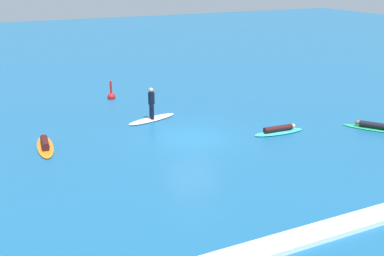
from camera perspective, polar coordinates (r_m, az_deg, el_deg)
ground_plane at (r=24.03m, az=0.00°, el=-1.13°), size 120.00×120.00×0.00m
surfer_on_orange_board at (r=23.70m, az=-16.94°, el=-1.87°), size 1.10×3.26×0.44m
surfer_on_teal_board at (r=25.03m, az=10.19°, el=-0.29°), size 2.82×0.89×0.40m
surfer_on_white_board at (r=26.77m, az=-4.76°, el=1.80°), size 3.21×1.64×1.83m
surfer_on_green_board at (r=26.88m, az=20.66°, el=0.13°), size 2.31×2.99×0.40m
marker_buoy at (r=31.56m, az=-9.48°, el=3.77°), size 0.51×0.51×1.29m
wave_crest at (r=16.42m, az=16.20°, el=-11.36°), size 20.35×0.90×0.18m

